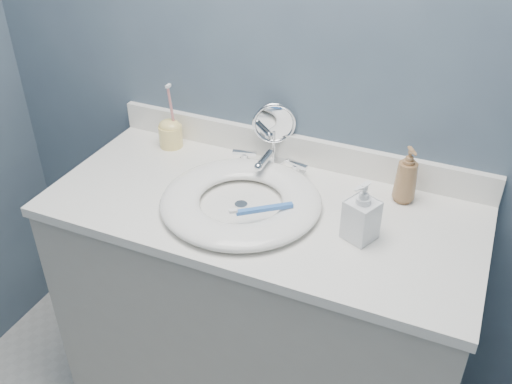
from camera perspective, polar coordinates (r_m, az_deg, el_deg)
The scene contains 12 objects.
back_wall at distance 1.68m, azimuth 4.44°, elevation 12.74°, with size 2.20×0.02×2.40m, color #415061.
vanity_cabinet at distance 1.90m, azimuth 0.50°, elevation -12.63°, with size 1.20×0.55×0.85m, color #B2AEA3.
countertop at distance 1.61m, azimuth 0.57°, elevation -1.72°, with size 1.22×0.57×0.03m, color white.
backsplash at distance 1.78m, azimuth 3.93°, elevation 4.34°, with size 1.22×0.02×0.09m, color white.
basin at distance 1.58m, azimuth -1.51°, elevation -0.87°, with size 0.45×0.45×0.04m, color white, non-canonical shape.
drain at distance 1.59m, azimuth -1.51°, elevation -1.31°, with size 0.04×0.04×0.01m, color silver.
faucet at distance 1.73m, azimuth 1.24°, elevation 2.75°, with size 0.25×0.13×0.07m.
makeup_mirror at distance 1.75m, azimuth 1.82°, elevation 6.22°, with size 0.13×0.08×0.20m.
soap_bottle_amber at distance 1.63m, azimuth 14.84°, elevation 1.67°, with size 0.06×0.06×0.17m, color olive.
soap_bottle_clear at distance 1.46m, azimuth 10.55°, elevation -1.89°, with size 0.07×0.08×0.17m, color white.
toothbrush_holder at distance 1.89m, azimuth -8.55°, elevation 5.93°, with size 0.08×0.08×0.22m.
toothbrush_lying at distance 1.51m, azimuth 0.61°, elevation -1.73°, with size 0.15×0.12×0.02m.
Camera 1 is at (0.51, -0.23, 1.79)m, focal length 40.00 mm.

